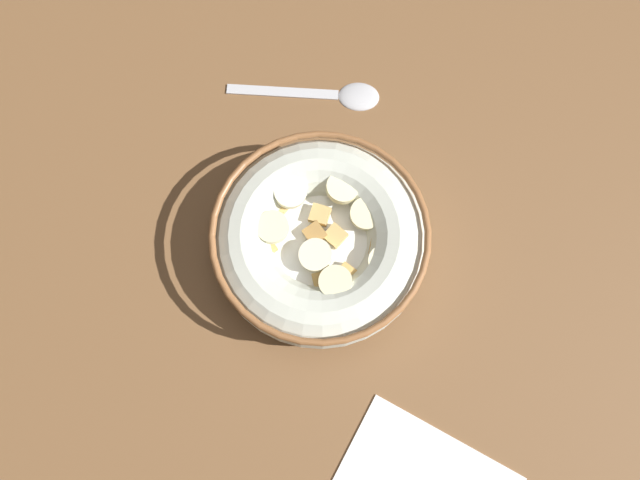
{
  "coord_description": "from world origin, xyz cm",
  "views": [
    {
      "loc": [
        9.9,
        -10.4,
        55.61
      ],
      "look_at": [
        0.0,
        0.0,
        3.0
      ],
      "focal_mm": 35.48,
      "sensor_mm": 36.0,
      "label": 1
    }
  ],
  "objects": [
    {
      "name": "cereal_bowl",
      "position": [
        -0.0,
        0.03,
        2.84
      ],
      "size": [
        18.65,
        18.65,
        5.29
      ],
      "color": "beige",
      "rests_on": "ground_plane"
    },
    {
      "name": "spoon",
      "position": [
        -9.44,
        12.3,
        0.34
      ],
      "size": [
        12.7,
        11.12,
        0.8
      ],
      "color": "#B7B7BC",
      "rests_on": "ground_plane"
    },
    {
      "name": "ground_plane",
      "position": [
        0.0,
        0.0,
        -1.0
      ],
      "size": [
        93.84,
        93.84,
        2.0
      ],
      "primitive_type": "cube",
      "color": "brown"
    }
  ]
}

